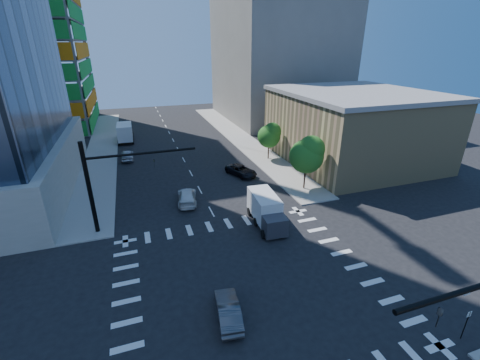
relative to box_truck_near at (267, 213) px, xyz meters
name	(u,v)px	position (x,y,z in m)	size (l,w,h in m)	color
ground	(250,283)	(-4.61, -7.43, -1.34)	(160.00, 160.00, 0.00)	black
road_markings	(250,283)	(-4.61, -7.43, -1.33)	(20.00, 20.00, 0.01)	silver
sidewalk_ne	(238,137)	(7.89, 32.57, -1.26)	(5.00, 60.00, 0.15)	#9A9691
sidewalk_nw	(102,149)	(-17.11, 32.57, -1.26)	(5.00, 60.00, 0.15)	#9A9691
construction_building	(3,0)	(-32.02, 54.50, 23.27)	(25.16, 34.50, 70.60)	slate
commercial_building	(353,126)	(20.39, 14.57, 3.98)	(20.50, 22.50, 10.60)	tan
bg_building_ne	(277,58)	(22.39, 47.57, 12.66)	(24.00, 30.00, 28.00)	slate
signal_mast_nw	(105,178)	(-14.60, 4.07, 4.16)	(10.20, 0.40, 9.00)	black
tree_south	(308,154)	(8.02, 6.47, 3.35)	(4.16, 4.16, 6.82)	#382316
tree_north	(270,135)	(8.32, 18.47, 2.65)	(3.54, 3.52, 5.78)	#382316
no_parking_sign	(467,322)	(6.09, -16.43, 0.04)	(0.30, 0.06, 2.20)	black
car_nb_far	(241,171)	(1.92, 13.55, -0.64)	(2.30, 4.99, 1.39)	black
car_sb_near	(187,197)	(-6.69, 7.66, -0.60)	(2.06, 5.07, 1.47)	silver
car_sb_mid	(127,155)	(-12.98, 25.58, -0.56)	(1.85, 4.59, 1.56)	#B6B7BE
car_sb_cross	(228,310)	(-7.15, -10.21, -0.65)	(1.45, 4.16, 1.37)	#444549
box_truck_near	(267,213)	(0.00, 0.00, 0.00)	(2.82, 5.91, 3.02)	black
box_truck_far	(125,133)	(-13.11, 36.97, 0.17)	(2.86, 6.53, 3.40)	black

